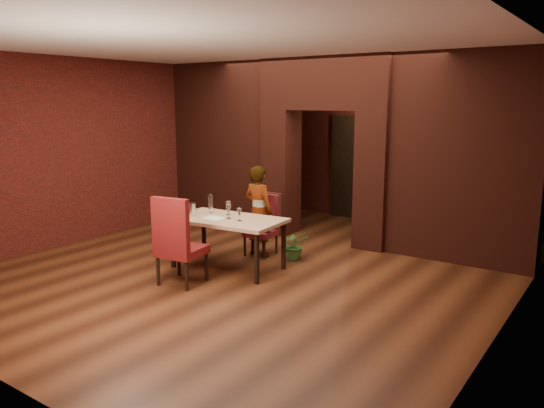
# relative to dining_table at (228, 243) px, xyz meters

# --- Properties ---
(floor) EXTENTS (8.00, 8.00, 0.00)m
(floor) POSITION_rel_dining_table_xyz_m (0.33, 0.32, -0.38)
(floor) COLOR #492412
(floor) RESTS_ON ground
(ceiling) EXTENTS (7.00, 8.00, 0.04)m
(ceiling) POSITION_rel_dining_table_xyz_m (0.33, 0.32, 2.82)
(ceiling) COLOR silver
(ceiling) RESTS_ON ground
(wall_back) EXTENTS (7.00, 0.04, 3.20)m
(wall_back) POSITION_rel_dining_table_xyz_m (0.33, 4.32, 1.22)
(wall_back) COLOR maroon
(wall_back) RESTS_ON ground
(wall_left) EXTENTS (0.04, 8.00, 3.20)m
(wall_left) POSITION_rel_dining_table_xyz_m (-3.17, 0.32, 1.22)
(wall_left) COLOR maroon
(wall_left) RESTS_ON ground
(wall_right) EXTENTS (0.04, 8.00, 3.20)m
(wall_right) POSITION_rel_dining_table_xyz_m (3.83, 0.32, 1.22)
(wall_right) COLOR maroon
(wall_right) RESTS_ON ground
(pillar_left) EXTENTS (0.55, 0.55, 2.30)m
(pillar_left) POSITION_rel_dining_table_xyz_m (-0.62, 2.32, 0.77)
(pillar_left) COLOR maroon
(pillar_left) RESTS_ON ground
(pillar_right) EXTENTS (0.55, 0.55, 2.30)m
(pillar_right) POSITION_rel_dining_table_xyz_m (1.28, 2.32, 0.77)
(pillar_right) COLOR maroon
(pillar_right) RESTS_ON ground
(lintel) EXTENTS (2.45, 0.55, 0.90)m
(lintel) POSITION_rel_dining_table_xyz_m (0.33, 2.32, 2.37)
(lintel) COLOR maroon
(lintel) RESTS_ON ground
(wing_wall_left) EXTENTS (2.28, 0.35, 3.20)m
(wing_wall_left) POSITION_rel_dining_table_xyz_m (-2.03, 2.32, 1.22)
(wing_wall_left) COLOR maroon
(wing_wall_left) RESTS_ON ground
(wing_wall_right) EXTENTS (2.28, 0.35, 3.20)m
(wing_wall_right) POSITION_rel_dining_table_xyz_m (2.70, 2.32, 1.22)
(wing_wall_right) COLOR maroon
(wing_wall_right) RESTS_ON ground
(vent_panel) EXTENTS (0.40, 0.03, 0.50)m
(vent_panel) POSITION_rel_dining_table_xyz_m (-0.62, 2.02, 0.17)
(vent_panel) COLOR #9A412C
(vent_panel) RESTS_ON ground
(rear_door) EXTENTS (0.90, 0.08, 2.10)m
(rear_door) POSITION_rel_dining_table_xyz_m (-0.07, 4.26, 0.67)
(rear_door) COLOR black
(rear_door) RESTS_ON ground
(rear_door_frame) EXTENTS (1.02, 0.04, 2.22)m
(rear_door_frame) POSITION_rel_dining_table_xyz_m (-0.07, 4.22, 0.67)
(rear_door_frame) COLOR black
(rear_door_frame) RESTS_ON ground
(dining_table) EXTENTS (1.71, 1.06, 0.77)m
(dining_table) POSITION_rel_dining_table_xyz_m (0.00, 0.00, 0.00)
(dining_table) COLOR tan
(dining_table) RESTS_ON ground
(chair_far) EXTENTS (0.47, 0.47, 0.97)m
(chair_far) POSITION_rel_dining_table_xyz_m (-0.02, 0.85, 0.10)
(chair_far) COLOR maroon
(chair_far) RESTS_ON ground
(chair_near) EXTENTS (0.63, 0.63, 1.22)m
(chair_near) POSITION_rel_dining_table_xyz_m (-0.09, -0.86, 0.23)
(chair_near) COLOR maroon
(chair_near) RESTS_ON ground
(person_seated) EXTENTS (0.56, 0.39, 1.46)m
(person_seated) POSITION_rel_dining_table_xyz_m (-0.03, 0.81, 0.35)
(person_seated) COLOR white
(person_seated) RESTS_ON ground
(wine_glass_a) EXTENTS (0.08, 0.08, 0.20)m
(wine_glass_a) POSITION_rel_dining_table_xyz_m (-0.14, 0.19, 0.48)
(wine_glass_a) COLOR silver
(wine_glass_a) RESTS_ON dining_table
(wine_glass_b) EXTENTS (0.08, 0.08, 0.21)m
(wine_glass_b) POSITION_rel_dining_table_xyz_m (0.03, -0.01, 0.49)
(wine_glass_b) COLOR white
(wine_glass_b) RESTS_ON dining_table
(wine_glass_c) EXTENTS (0.07, 0.07, 0.18)m
(wine_glass_c) POSITION_rel_dining_table_xyz_m (0.26, -0.04, 0.47)
(wine_glass_c) COLOR silver
(wine_glass_c) RESTS_ON dining_table
(tasting_sheet) EXTENTS (0.31, 0.24, 0.00)m
(tasting_sheet) POSITION_rel_dining_table_xyz_m (-0.15, -0.12, 0.39)
(tasting_sheet) COLOR white
(tasting_sheet) RESTS_ON dining_table
(wine_bucket) EXTENTS (0.16, 0.16, 0.19)m
(wine_bucket) POSITION_rel_dining_table_xyz_m (-0.55, -0.20, 0.48)
(wine_bucket) COLOR silver
(wine_bucket) RESTS_ON dining_table
(water_bottle) EXTENTS (0.07, 0.07, 0.30)m
(water_bottle) POSITION_rel_dining_table_xyz_m (-0.45, 0.14, 0.53)
(water_bottle) COLOR white
(water_bottle) RESTS_ON dining_table
(potted_plant) EXTENTS (0.56, 0.56, 0.47)m
(potted_plant) POSITION_rel_dining_table_xyz_m (0.57, 0.95, -0.15)
(potted_plant) COLOR #336A2C
(potted_plant) RESTS_ON ground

